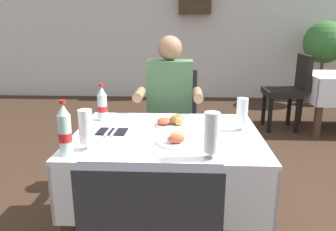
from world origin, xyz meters
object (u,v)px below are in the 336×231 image
at_px(main_dining_table, 167,160).
at_px(potted_plant_corner, 324,47).
at_px(seated_diner_far, 170,106).
at_px(napkin_cutlery_set, 112,131).
at_px(plate_near_camera, 177,139).
at_px(cola_bottle_primary, 65,131).
at_px(plate_far_diner, 173,122).
at_px(cola_bottle_secondary, 102,105).
at_px(beer_glass_right, 86,129).
at_px(chair_far_diner_seat, 172,121).
at_px(wall_bottle_rack, 195,1).
at_px(beer_glass_left, 212,136).
at_px(beer_glass_middle, 242,114).
at_px(background_chair_left, 290,87).

distance_m(main_dining_table, potted_plant_corner, 4.48).
relative_size(seated_diner_far, potted_plant_corner, 0.91).
bearing_deg(seated_diner_far, napkin_cutlery_set, -113.40).
distance_m(plate_near_camera, cola_bottle_primary, 0.58).
xyz_separation_m(plate_far_diner, cola_bottle_primary, (-0.50, -0.50, 0.10)).
xyz_separation_m(seated_diner_far, cola_bottle_secondary, (-0.42, -0.47, 0.12)).
height_order(plate_far_diner, beer_glass_right, beer_glass_right).
height_order(main_dining_table, cola_bottle_primary, cola_bottle_primary).
bearing_deg(main_dining_table, napkin_cutlery_set, 179.14).
xyz_separation_m(main_dining_table, chair_far_diner_seat, (-0.00, 0.83, -0.01)).
bearing_deg(wall_bottle_rack, cola_bottle_secondary, -100.27).
bearing_deg(beer_glass_right, wall_bottle_rack, 81.53).
distance_m(cola_bottle_secondary, napkin_cutlery_set, 0.29).
xyz_separation_m(plate_near_camera, plate_far_diner, (-0.04, 0.31, 0.00)).
distance_m(chair_far_diner_seat, cola_bottle_primary, 1.30).
height_order(chair_far_diner_seat, wall_bottle_rack, wall_bottle_rack).
relative_size(main_dining_table, cola_bottle_primary, 3.94).
distance_m(plate_near_camera, cola_bottle_secondary, 0.65).
height_order(beer_glass_left, wall_bottle_rack, wall_bottle_rack).
height_order(napkin_cutlery_set, potted_plant_corner, potted_plant_corner).
bearing_deg(main_dining_table, plate_far_diner, 79.72).
xyz_separation_m(chair_far_diner_seat, wall_bottle_rack, (0.27, 3.33, 1.15)).
bearing_deg(potted_plant_corner, beer_glass_middle, -117.76).
bearing_deg(beer_glass_middle, napkin_cutlery_set, -175.09).
bearing_deg(potted_plant_corner, napkin_cutlery_set, -125.78).
xyz_separation_m(cola_bottle_secondary, potted_plant_corner, (2.82, 3.52, 0.13)).
distance_m(main_dining_table, napkin_cutlery_set, 0.37).
bearing_deg(chair_far_diner_seat, main_dining_table, -90.00).
distance_m(beer_glass_middle, cola_bottle_primary, 1.00).
height_order(chair_far_diner_seat, background_chair_left, same).
distance_m(beer_glass_middle, cola_bottle_secondary, 0.90).
bearing_deg(plate_far_diner, beer_glass_left, -68.74).
relative_size(main_dining_table, beer_glass_left, 4.73).
bearing_deg(main_dining_table, background_chair_left, 58.83).
height_order(background_chair_left, wall_bottle_rack, wall_bottle_rack).
height_order(cola_bottle_secondary, napkin_cutlery_set, cola_bottle_secondary).
bearing_deg(chair_far_diner_seat, plate_far_diner, -87.68).
distance_m(beer_glass_right, cola_bottle_primary, 0.11).
bearing_deg(beer_glass_left, cola_bottle_primary, 178.58).
bearing_deg(beer_glass_left, main_dining_table, 122.11).
height_order(beer_glass_middle, potted_plant_corner, potted_plant_corner).
height_order(chair_far_diner_seat, beer_glass_left, chair_far_diner_seat).
bearing_deg(napkin_cutlery_set, wall_bottle_rack, 81.85).
relative_size(seated_diner_far, plate_far_diner, 5.50).
relative_size(cola_bottle_secondary, potted_plant_corner, 0.18).
relative_size(chair_far_diner_seat, plate_far_diner, 4.24).
height_order(cola_bottle_primary, napkin_cutlery_set, cola_bottle_primary).
xyz_separation_m(plate_near_camera, napkin_cutlery_set, (-0.39, 0.16, -0.02)).
bearing_deg(cola_bottle_secondary, beer_glass_right, -84.89).
xyz_separation_m(beer_glass_left, beer_glass_right, (-0.62, 0.08, -0.01)).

